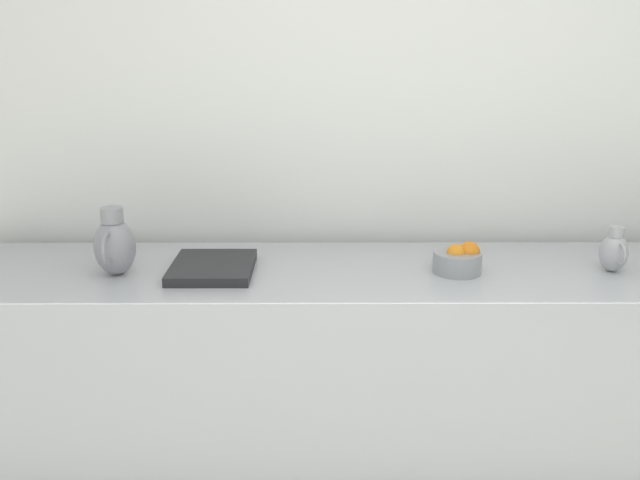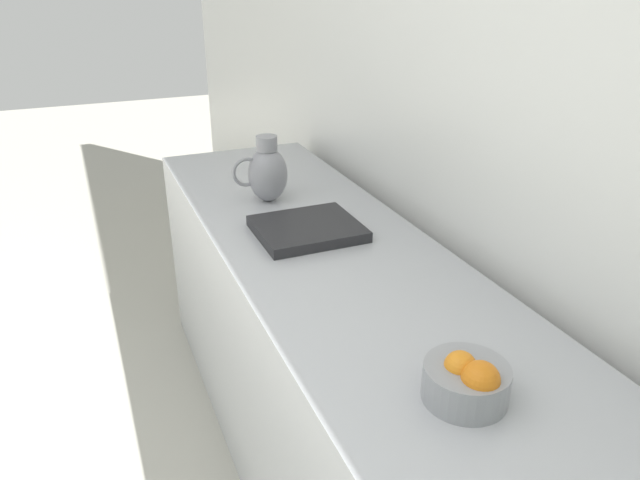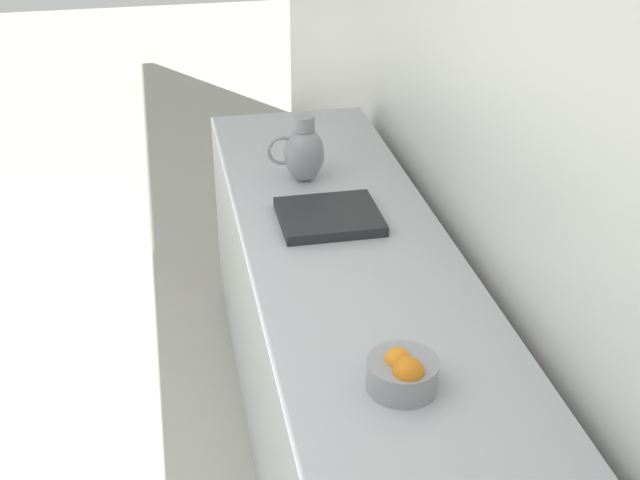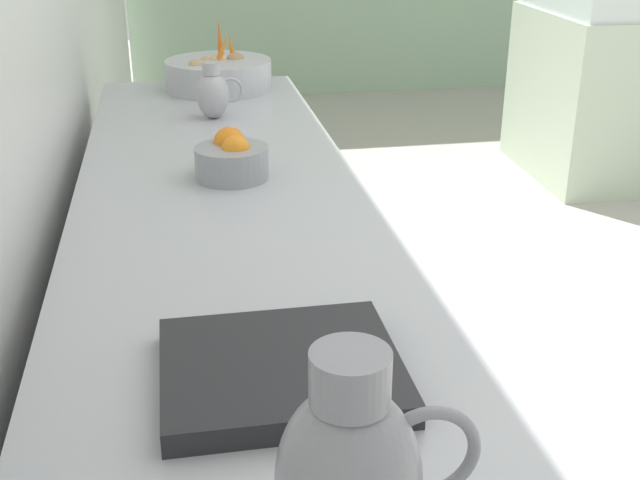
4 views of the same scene
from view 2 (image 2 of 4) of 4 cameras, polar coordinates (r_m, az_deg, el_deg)
The scene contains 4 objects.
prep_counter at distance 1.91m, azimuth 5.51°, elevation -17.83°, with size 0.68×3.14×0.92m, color #ADAFB5.
orange_bowl at distance 1.30m, azimuth 13.84°, elevation -12.89°, with size 0.18×0.18×0.12m.
metal_pitcher_tall at distance 2.28m, azimuth -5.07°, elevation 6.45°, with size 0.21×0.15×0.25m.
counter_sink_basin at distance 2.02m, azimuth -1.21°, elevation 1.08°, with size 0.34×0.30×0.04m, color #232326.
Camera 2 is at (-0.80, 0.94, 1.76)m, focal length 33.60 mm.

